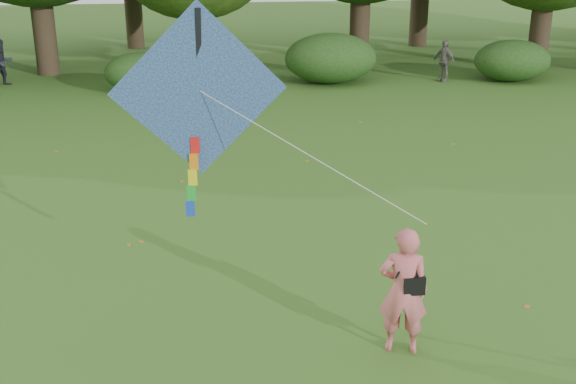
{
  "coord_description": "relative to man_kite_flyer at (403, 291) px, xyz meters",
  "views": [
    {
      "loc": [
        -1.96,
        -9.04,
        5.59
      ],
      "look_at": [
        -0.6,
        2.0,
        1.5
      ],
      "focal_mm": 45.0,
      "sensor_mm": 36.0,
      "label": 1
    }
  ],
  "objects": [
    {
      "name": "bystander_right",
      "position": [
        6.7,
        18.21,
        -0.14
      ],
      "size": [
        0.83,
        0.98,
        1.58
      ],
      "primitive_type": "imported",
      "rotation": [
        0.0,
        0.0,
        -0.99
      ],
      "color": "slate",
      "rests_on": "ground"
    },
    {
      "name": "crossbody_bag",
      "position": [
        0.12,
        -0.03,
        0.12
      ],
      "size": [
        0.43,
        0.2,
        0.72
      ],
      "color": "black",
      "rests_on": "ground"
    },
    {
      "name": "man_kite_flyer",
      "position": [
        0.0,
        0.0,
        0.0
      ],
      "size": [
        0.76,
        0.59,
        1.85
      ],
      "primitive_type": "imported",
      "rotation": [
        0.0,
        0.0,
        2.9
      ],
      "color": "#CF6166",
      "rests_on": "ground"
    },
    {
      "name": "ground",
      "position": [
        -0.68,
        0.53,
        -0.93
      ],
      "size": [
        100.0,
        100.0,
        0.0
      ],
      "primitive_type": "plane",
      "color": "#265114",
      "rests_on": "ground"
    },
    {
      "name": "fallen_leaves",
      "position": [
        -1.73,
        5.65,
        -0.92
      ],
      "size": [
        10.82,
        15.13,
        0.01
      ],
      "color": "olive",
      "rests_on": "ground"
    },
    {
      "name": "shrub_band",
      "position": [
        -1.4,
        18.13,
        -0.07
      ],
      "size": [
        39.15,
        3.22,
        1.88
      ],
      "color": "#264919",
      "rests_on": "ground"
    },
    {
      "name": "flying_kite",
      "position": [
        -2.65,
        2.17,
        2.34
      ],
      "size": [
        4.24,
        2.43,
        3.36
      ],
      "color": "#2850AD",
      "rests_on": "ground"
    },
    {
      "name": "bystander_left",
      "position": [
        -9.9,
        19.43,
        -0.07
      ],
      "size": [
        1.06,
        1.05,
        1.72
      ],
      "primitive_type": "imported",
      "rotation": [
        0.0,
        0.0,
        0.75
      ],
      "color": "#242531",
      "rests_on": "ground"
    }
  ]
}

